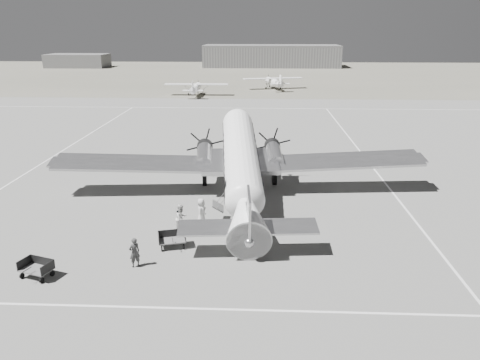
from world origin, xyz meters
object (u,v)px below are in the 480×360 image
at_px(hangar_main, 271,56).
at_px(baggage_cart_near, 172,240).
at_px(passenger, 201,212).
at_px(light_plane_right, 274,83).
at_px(ground_crew, 135,252).
at_px(dc3_airliner, 241,165).
at_px(baggage_cart_far, 36,269).
at_px(shed_secondary, 78,61).
at_px(ramp_agent, 181,218).
at_px(light_plane_left, 196,89).

distance_m(hangar_main, baggage_cart_near, 128.27).
bearing_deg(passenger, baggage_cart_near, 169.82).
distance_m(light_plane_right, ground_crew, 74.20).
height_order(dc3_airliner, baggage_cart_far, dc3_airliner).
bearing_deg(ground_crew, passenger, -154.83).
relative_size(shed_secondary, passenger, 10.29).
xyz_separation_m(hangar_main, baggage_cart_near, (-7.94, -127.99, -2.85)).
distance_m(dc3_airliner, baggage_cart_far, 15.07).
distance_m(shed_secondary, passenger, 131.09).
distance_m(ground_crew, ramp_agent, 4.67).
height_order(light_plane_left, baggage_cart_near, light_plane_left).
distance_m(hangar_main, ground_crew, 130.66).
xyz_separation_m(light_plane_right, ramp_agent, (-7.18, -69.32, -0.35)).
bearing_deg(dc3_airliner, shed_secondary, 110.81).
height_order(light_plane_right, passenger, light_plane_right).
relative_size(ground_crew, ramp_agent, 0.88).
distance_m(baggage_cart_near, ground_crew, 2.78).
bearing_deg(dc3_airliner, baggage_cart_far, -135.56).
bearing_deg(hangar_main, passenger, -93.06).
bearing_deg(hangar_main, baggage_cart_near, -93.55).
bearing_deg(dc3_airliner, light_plane_left, 96.10).
bearing_deg(ground_crew, baggage_cart_far, -22.19).
height_order(hangar_main, dc3_airliner, hangar_main).
xyz_separation_m(light_plane_right, ground_crew, (-8.90, -73.66, -0.46)).
bearing_deg(passenger, baggage_cart_far, 144.13).
bearing_deg(dc3_airliner, light_plane_right, 81.63).
height_order(shed_secondary, baggage_cart_far, shed_secondary).
relative_size(ground_crew, passenger, 0.92).
height_order(ramp_agent, passenger, ramp_agent).
bearing_deg(hangar_main, shed_secondary, -175.24).
xyz_separation_m(baggage_cart_near, ramp_agent, (0.21, 2.04, 0.46)).
relative_size(light_plane_left, baggage_cart_far, 7.20).
distance_m(baggage_cart_far, ground_crew, 4.80).
distance_m(hangar_main, shed_secondary, 60.22).
xyz_separation_m(dc3_airliner, light_plane_left, (-10.48, 53.64, -1.45)).
xyz_separation_m(shed_secondary, light_plane_left, (45.16, -61.66, -0.79)).
distance_m(baggage_cart_near, ramp_agent, 2.10).
height_order(shed_secondary, ramp_agent, shed_secondary).
bearing_deg(baggage_cart_near, light_plane_right, 68.83).
height_order(dc3_airliner, ramp_agent, dc3_airliner).
bearing_deg(baggage_cart_far, dc3_airliner, 67.64).
xyz_separation_m(light_plane_left, light_plane_right, (14.28, 10.02, 0.06)).
distance_m(baggage_cart_near, baggage_cart_far, 7.11).
xyz_separation_m(shed_secondary, light_plane_right, (59.44, -51.63, -0.74)).
bearing_deg(shed_secondary, passenger, -65.99).
bearing_deg(baggage_cart_far, hangar_main, 102.15).
relative_size(baggage_cart_far, ramp_agent, 0.89).
bearing_deg(shed_secondary, ground_crew, -68.03).
xyz_separation_m(baggage_cart_near, passenger, (1.27, 3.25, 0.42)).
bearing_deg(ramp_agent, passenger, -8.28).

